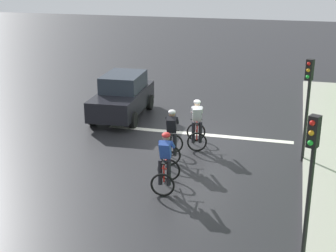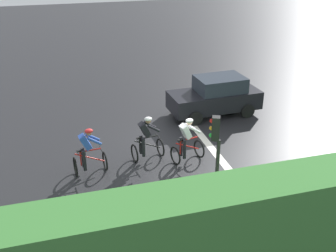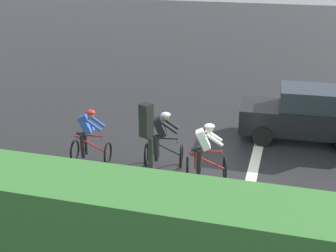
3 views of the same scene
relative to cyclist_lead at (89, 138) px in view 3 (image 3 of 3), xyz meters
The scene contains 7 objects.
ground_plane 3.97m from the cyclist_lead, 89.27° to the right, with size 80.00×80.00×0.00m, color black.
road_marking_stop_line 4.77m from the cyclist_lead, 89.40° to the right, with size 7.00×0.30×0.01m, color silver.
cyclist_lead is the anchor object (origin of this frame).
cyclist_second 2.15m from the cyclist_lead, 79.83° to the right, with size 0.84×1.17×1.66m.
cyclist_mid 3.47m from the cyclist_lead, 92.71° to the right, with size 0.92×1.21×1.66m.
car_black 7.03m from the cyclist_lead, 60.00° to the right, with size 2.04×4.18×1.76m.
traffic_light_near_crossing 5.00m from the cyclist_lead, 140.77° to the right, with size 0.26×0.30×3.34m.
Camera 3 is at (-11.31, -1.62, 6.09)m, focal length 49.38 mm.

